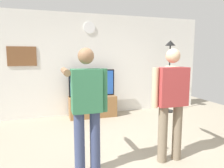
{
  "coord_description": "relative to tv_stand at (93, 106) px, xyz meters",
  "views": [
    {
      "loc": [
        -1.24,
        -2.62,
        1.6
      ],
      "look_at": [
        -0.04,
        1.2,
        1.05
      ],
      "focal_mm": 33.21,
      "sensor_mm": 36.0,
      "label": 1
    }
  ],
  "objects": [
    {
      "name": "ground_plane",
      "position": [
        0.13,
        -2.6,
        -0.27
      ],
      "size": [
        8.4,
        8.4,
        0.0
      ],
      "primitive_type": "plane",
      "color": "#9E937F"
    },
    {
      "name": "back_wall",
      "position": [
        0.13,
        0.35,
        1.08
      ],
      "size": [
        6.4,
        0.1,
        2.7
      ],
      "primitive_type": "cube",
      "color": "silver",
      "rests_on": "ground_plane"
    },
    {
      "name": "tv_stand",
      "position": [
        0.0,
        0.0,
        0.0
      ],
      "size": [
        1.22,
        0.47,
        0.55
      ],
      "color": "olive",
      "rests_on": "ground_plane"
    },
    {
      "name": "television",
      "position": [
        0.0,
        0.05,
        0.62
      ],
      "size": [
        1.2,
        0.07,
        0.69
      ],
      "color": "black",
      "rests_on": "tv_stand"
    },
    {
      "name": "wall_clock",
      "position": [
        0.0,
        0.29,
        2.06
      ],
      "size": [
        0.3,
        0.03,
        0.3
      ],
      "primitive_type": "cylinder",
      "rotation": [
        1.57,
        0.0,
        0.0
      ],
      "color": "white"
    },
    {
      "name": "framed_picture",
      "position": [
        -1.68,
        0.3,
        1.31
      ],
      "size": [
        0.67,
        0.04,
        0.47
      ],
      "primitive_type": "cube",
      "color": "brown"
    },
    {
      "name": "floor_lamp",
      "position": [
        2.17,
        -0.16,
        1.17
      ],
      "size": [
        0.32,
        0.32,
        2.01
      ],
      "color": "black",
      "rests_on": "ground_plane"
    },
    {
      "name": "person_standing_nearer_lamp",
      "position": [
        -0.63,
        -2.57,
        0.69
      ],
      "size": [
        0.57,
        0.78,
        1.7
      ],
      "color": "#384266",
      "rests_on": "ground_plane"
    },
    {
      "name": "person_standing_nearer_couch",
      "position": [
        0.63,
        -2.6,
        0.7
      ],
      "size": [
        0.64,
        0.78,
        1.7
      ],
      "color": "#7A6B56",
      "rests_on": "ground_plane"
    }
  ]
}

